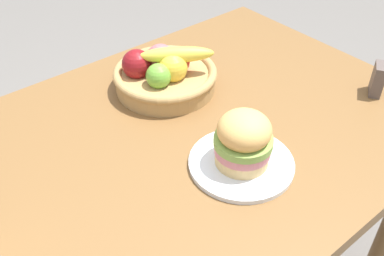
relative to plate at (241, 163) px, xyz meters
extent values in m
cube|color=brown|center=(-0.08, 0.17, -0.03)|extent=(1.40, 0.90, 0.04)
cylinder|color=brown|center=(0.54, 0.54, -0.40)|extent=(0.07, 0.07, 0.71)
cylinder|color=white|center=(0.00, 0.00, 0.00)|extent=(0.24, 0.24, 0.01)
cylinder|color=#E5BC75|center=(0.00, 0.00, 0.02)|extent=(0.12, 0.12, 0.03)
cylinder|color=#C67075|center=(0.00, 0.00, 0.05)|extent=(0.13, 0.13, 0.02)
cylinder|color=#84A84C|center=(0.00, 0.00, 0.07)|extent=(0.13, 0.13, 0.02)
ellipsoid|color=#EAAD5D|center=(0.00, 0.00, 0.10)|extent=(0.12, 0.12, 0.08)
cylinder|color=tan|center=(0.06, 0.36, 0.02)|extent=(0.28, 0.28, 0.05)
torus|color=tan|center=(0.06, 0.36, 0.04)|extent=(0.29, 0.29, 0.02)
sphere|color=red|center=(0.09, 0.35, 0.07)|extent=(0.07, 0.07, 0.07)
sphere|color=#D16066|center=(0.06, 0.39, 0.07)|extent=(0.08, 0.08, 0.08)
sphere|color=maroon|center=(0.00, 0.41, 0.07)|extent=(0.08, 0.08, 0.08)
sphere|color=#6BAD38|center=(0.01, 0.33, 0.07)|extent=(0.07, 0.07, 0.07)
sphere|color=gold|center=(0.06, 0.33, 0.07)|extent=(0.08, 0.08, 0.08)
ellipsoid|color=yellow|center=(0.08, 0.34, 0.10)|extent=(0.19, 0.16, 0.05)
cube|color=#594C47|center=(0.49, -0.03, 0.04)|extent=(0.07, 0.06, 0.09)
camera|label=1|loc=(-0.55, -0.50, 0.70)|focal=41.50mm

